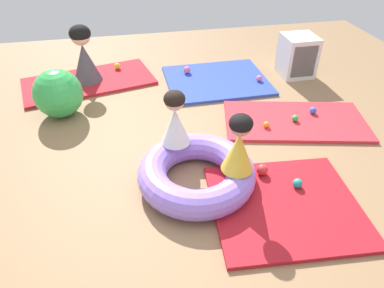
{
  "coord_description": "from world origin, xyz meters",
  "views": [
    {
      "loc": [
        -0.47,
        -2.47,
        2.2
      ],
      "look_at": [
        0.04,
        0.06,
        0.31
      ],
      "focal_mm": 33.03,
      "sensor_mm": 36.0,
      "label": 1
    }
  ],
  "objects_px": {
    "play_ball_teal": "(298,183)",
    "play_ball_pink_second": "(259,78)",
    "play_ball_yellow": "(117,66)",
    "play_ball_green": "(295,118)",
    "play_ball_blue": "(313,111)",
    "adult_seated": "(84,55)",
    "play_ball_red": "(262,170)",
    "storage_cube": "(298,56)",
    "play_ball_pink": "(187,70)",
    "inflatable_cushion": "(196,173)",
    "child_in_yellow": "(239,144)",
    "play_ball_orange": "(266,125)",
    "exercise_ball_large": "(58,94)",
    "child_in_white": "(175,118)"
  },
  "relations": [
    {
      "from": "play_ball_pink_second",
      "to": "play_ball_green",
      "type": "bearing_deg",
      "value": -87.69
    },
    {
      "from": "exercise_ball_large",
      "to": "storage_cube",
      "type": "relative_size",
      "value": 1.0
    },
    {
      "from": "play_ball_blue",
      "to": "play_ball_teal",
      "type": "distance_m",
      "value": 1.34
    },
    {
      "from": "play_ball_teal",
      "to": "play_ball_pink_second",
      "type": "xyz_separation_m",
      "value": [
        0.4,
        2.06,
        -0.0
      ]
    },
    {
      "from": "play_ball_green",
      "to": "play_ball_pink_second",
      "type": "bearing_deg",
      "value": 92.31
    },
    {
      "from": "inflatable_cushion",
      "to": "play_ball_teal",
      "type": "distance_m",
      "value": 0.9
    },
    {
      "from": "play_ball_red",
      "to": "exercise_ball_large",
      "type": "distance_m",
      "value": 2.46
    },
    {
      "from": "play_ball_teal",
      "to": "play_ball_blue",
      "type": "bearing_deg",
      "value": 57.37
    },
    {
      "from": "storage_cube",
      "to": "child_in_yellow",
      "type": "bearing_deg",
      "value": -126.21
    },
    {
      "from": "play_ball_pink",
      "to": "inflatable_cushion",
      "type": "bearing_deg",
      "value": -98.69
    },
    {
      "from": "play_ball_teal",
      "to": "play_ball_pink_second",
      "type": "distance_m",
      "value": 2.1
    },
    {
      "from": "child_in_yellow",
      "to": "play_ball_orange",
      "type": "relative_size",
      "value": 7.58
    },
    {
      "from": "play_ball_green",
      "to": "play_ball_pink_second",
      "type": "distance_m",
      "value": 1.05
    },
    {
      "from": "child_in_white",
      "to": "play_ball_yellow",
      "type": "xyz_separation_m",
      "value": [
        -0.49,
        2.26,
        -0.44
      ]
    },
    {
      "from": "play_ball_red",
      "to": "play_ball_blue",
      "type": "xyz_separation_m",
      "value": [
        0.97,
        0.9,
        -0.01
      ]
    },
    {
      "from": "play_ball_red",
      "to": "play_ball_blue",
      "type": "height_order",
      "value": "play_ball_red"
    },
    {
      "from": "adult_seated",
      "to": "play_ball_yellow",
      "type": "distance_m",
      "value": 0.59
    },
    {
      "from": "inflatable_cushion",
      "to": "play_ball_orange",
      "type": "distance_m",
      "value": 1.17
    },
    {
      "from": "child_in_yellow",
      "to": "exercise_ball_large",
      "type": "xyz_separation_m",
      "value": [
        -1.62,
        1.65,
        -0.24
      ]
    },
    {
      "from": "child_in_white",
      "to": "play_ball_orange",
      "type": "relative_size",
      "value": 7.59
    },
    {
      "from": "play_ball_pink",
      "to": "play_ball_green",
      "type": "distance_m",
      "value": 1.77
    },
    {
      "from": "child_in_yellow",
      "to": "inflatable_cushion",
      "type": "bearing_deg",
      "value": -177.95
    },
    {
      "from": "child_in_white",
      "to": "adult_seated",
      "type": "xyz_separation_m",
      "value": [
        -0.9,
        1.97,
        -0.11
      ]
    },
    {
      "from": "play_ball_red",
      "to": "storage_cube",
      "type": "relative_size",
      "value": 0.19
    },
    {
      "from": "play_ball_green",
      "to": "play_ball_orange",
      "type": "bearing_deg",
      "value": -171.36
    },
    {
      "from": "play_ball_pink",
      "to": "play_ball_red",
      "type": "height_order",
      "value": "play_ball_red"
    },
    {
      "from": "play_ball_blue",
      "to": "storage_cube",
      "type": "bearing_deg",
      "value": 75.41
    },
    {
      "from": "play_ball_pink",
      "to": "exercise_ball_large",
      "type": "xyz_separation_m",
      "value": [
        -1.64,
        -0.74,
        0.19
      ]
    },
    {
      "from": "storage_cube",
      "to": "play_ball_red",
      "type": "bearing_deg",
      "value": -122.13
    },
    {
      "from": "adult_seated",
      "to": "play_ball_red",
      "type": "relative_size",
      "value": 7.23
    },
    {
      "from": "inflatable_cushion",
      "to": "play_ball_green",
      "type": "xyz_separation_m",
      "value": [
        1.3,
        0.76,
        -0.05
      ]
    },
    {
      "from": "inflatable_cushion",
      "to": "exercise_ball_large",
      "type": "height_order",
      "value": "exercise_ball_large"
    },
    {
      "from": "child_in_white",
      "to": "play_ball_red",
      "type": "height_order",
      "value": "child_in_white"
    },
    {
      "from": "play_ball_green",
      "to": "play_ball_teal",
      "type": "xyz_separation_m",
      "value": [
        -0.45,
        -1.01,
        0.0
      ]
    },
    {
      "from": "exercise_ball_large",
      "to": "storage_cube",
      "type": "distance_m",
      "value": 3.2
    },
    {
      "from": "adult_seated",
      "to": "play_ball_green",
      "type": "relative_size",
      "value": 10.01
    },
    {
      "from": "adult_seated",
      "to": "play_ball_green",
      "type": "height_order",
      "value": "adult_seated"
    },
    {
      "from": "play_ball_pink",
      "to": "storage_cube",
      "type": "distance_m",
      "value": 1.56
    },
    {
      "from": "storage_cube",
      "to": "play_ball_blue",
      "type": "bearing_deg",
      "value": -104.59
    },
    {
      "from": "adult_seated",
      "to": "storage_cube",
      "type": "relative_size",
      "value": 1.35
    },
    {
      "from": "adult_seated",
      "to": "play_ball_red",
      "type": "height_order",
      "value": "adult_seated"
    },
    {
      "from": "play_ball_blue",
      "to": "inflatable_cushion",
      "type": "bearing_deg",
      "value": -151.19
    },
    {
      "from": "play_ball_yellow",
      "to": "play_ball_pink_second",
      "type": "relative_size",
      "value": 1.11
    },
    {
      "from": "adult_seated",
      "to": "play_ball_blue",
      "type": "distance_m",
      "value": 2.99
    },
    {
      "from": "play_ball_orange",
      "to": "play_ball_green",
      "type": "relative_size",
      "value": 0.92
    },
    {
      "from": "exercise_ball_large",
      "to": "play_ball_blue",
      "type": "bearing_deg",
      "value": -12.33
    },
    {
      "from": "play_ball_pink",
      "to": "play_ball_red",
      "type": "distance_m",
      "value": 2.29
    },
    {
      "from": "play_ball_green",
      "to": "play_ball_blue",
      "type": "xyz_separation_m",
      "value": [
        0.28,
        0.11,
        0.0
      ]
    },
    {
      "from": "play_ball_pink_second",
      "to": "play_ball_red",
      "type": "bearing_deg",
      "value": -109.46
    },
    {
      "from": "child_in_yellow",
      "to": "play_ball_pink_second",
      "type": "xyz_separation_m",
      "value": [
        0.95,
        1.96,
        -0.44
      ]
    }
  ]
}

